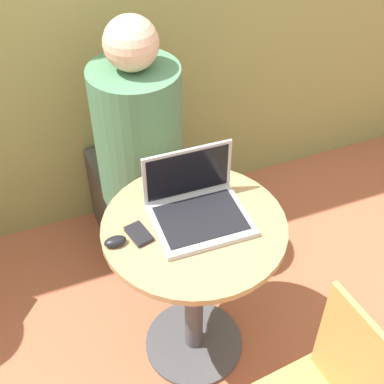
% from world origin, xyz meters
% --- Properties ---
extents(ground_plane, '(12.00, 12.00, 0.00)m').
position_xyz_m(ground_plane, '(0.00, 0.00, 0.00)').
color(ground_plane, '#B26042').
extents(round_table, '(0.63, 0.63, 0.72)m').
position_xyz_m(round_table, '(0.00, 0.00, 0.50)').
color(round_table, '#4C4C51').
rests_on(round_table, ground_plane).
extents(laptop, '(0.32, 0.27, 0.21)m').
position_xyz_m(laptop, '(0.02, 0.04, 0.77)').
color(laptop, '#B7B7BC').
rests_on(laptop, round_table).
extents(cell_phone, '(0.08, 0.11, 0.02)m').
position_xyz_m(cell_phone, '(-0.19, 0.02, 0.73)').
color(cell_phone, black).
rests_on(cell_phone, round_table).
extents(computer_mouse, '(0.07, 0.04, 0.03)m').
position_xyz_m(computer_mouse, '(-0.27, 0.01, 0.74)').
color(computer_mouse, black).
rests_on(computer_mouse, round_table).
extents(person_seated, '(0.36, 0.56, 1.23)m').
position_xyz_m(person_seated, '(-0.03, 0.61, 0.51)').
color(person_seated, '#4C4742').
rests_on(person_seated, ground_plane).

